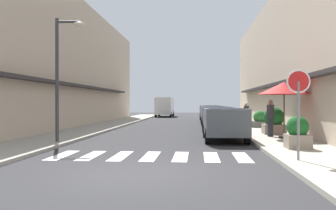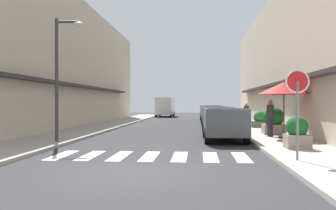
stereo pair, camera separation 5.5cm
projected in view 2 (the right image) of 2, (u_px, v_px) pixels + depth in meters
ground_plane at (174, 129)px, 23.64m from camera, size 82.45×82.45×0.00m
sidewalk_left at (98, 128)px, 24.05m from camera, size 2.66×52.47×0.12m
sidewalk_right at (254, 129)px, 23.23m from camera, size 2.66×52.47×0.12m
building_row_left at (47, 63)px, 25.21m from camera, size 5.50×35.73×8.83m
building_row_right at (312, 61)px, 23.77m from camera, size 5.50×35.73×8.80m
crosswalk at (150, 156)px, 11.53m from camera, size 6.15×2.20×0.01m
parked_car_near at (224, 120)px, 16.28m from camera, size 1.85×4.18×1.47m
parked_car_mid at (217, 116)px, 22.01m from camera, size 1.83×4.26×1.47m
parked_car_far at (213, 113)px, 28.23m from camera, size 1.84×4.12×1.47m
parked_car_distant at (210, 111)px, 34.12m from camera, size 1.93×4.21×1.47m
delivery_van at (165, 105)px, 45.35m from camera, size 2.07×5.43×2.37m
round_street_sign at (297, 91)px, 10.02m from camera, size 0.65×0.07×2.48m
street_lamp at (61, 66)px, 14.93m from camera, size 1.19×0.28×5.02m
cafe_umbrella at (284, 88)px, 16.43m from camera, size 2.35×2.35×2.51m
planter_corner at (297, 133)px, 12.62m from camera, size 0.80×0.80×1.12m
planter_midblock at (274, 121)px, 18.52m from camera, size 1.06×1.06×1.37m
planter_far at (260, 120)px, 23.65m from camera, size 0.93×0.93×1.07m
pedestrian_walking_near at (270, 117)px, 17.09m from camera, size 0.34×0.34×1.71m
pedestrian_walking_far at (246, 114)px, 24.35m from camera, size 0.34×0.34×1.59m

